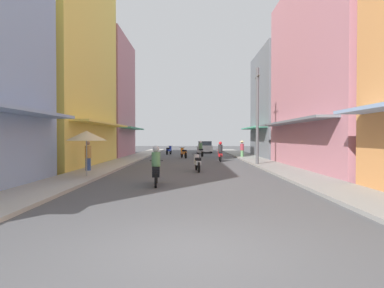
{
  "coord_description": "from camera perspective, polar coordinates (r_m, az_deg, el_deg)",
  "views": [
    {
      "loc": [
        0.05,
        -5.44,
        1.89
      ],
      "look_at": [
        0.02,
        17.75,
        1.44
      ],
      "focal_mm": 31.02,
      "sensor_mm": 36.0,
      "label": 1
    }
  ],
  "objects": [
    {
      "name": "utility_pole",
      "position": [
        22.75,
        11.24,
        4.8
      ],
      "size": [
        0.2,
        1.2,
        6.58
      ],
      "color": "#4C4C4F",
      "rests_on": "ground"
    },
    {
      "name": "sidewalk_left",
      "position": [
        24.81,
        -12.24,
        -3.15
      ],
      "size": [
        2.1,
        53.46,
        0.12
      ],
      "primitive_type": "cube",
      "color": "#ADA89E",
      "rests_on": "ground"
    },
    {
      "name": "motorbike_orange",
      "position": [
        30.65,
        -1.39,
        -1.48
      ],
      "size": [
        0.74,
        1.75,
        0.96
      ],
      "color": "black",
      "rests_on": "ground"
    },
    {
      "name": "building_left_far",
      "position": [
        34.19,
        -15.9,
        7.63
      ],
      "size": [
        7.05,
        8.68,
        11.61
      ],
      "color": "#B7727F",
      "rests_on": "ground"
    },
    {
      "name": "ground_plane",
      "position": [
        24.25,
        -0.03,
        -3.36
      ],
      "size": [
        100.02,
        100.02,
        0.0
      ],
      "primitive_type": "plane",
      "color": "#4C4C4F"
    },
    {
      "name": "motorbike_black",
      "position": [
        13.13,
        -6.11,
        -4.08
      ],
      "size": [
        0.55,
        1.81,
        1.58
      ],
      "color": "black",
      "rests_on": "ground"
    },
    {
      "name": "vendor_umbrella",
      "position": [
        15.98,
        -17.61,
        1.36
      ],
      "size": [
        1.84,
        1.84,
        2.2
      ],
      "color": "#99999E",
      "rests_on": "ground"
    },
    {
      "name": "motorbike_silver",
      "position": [
        33.08,
        1.48,
        -0.95
      ],
      "size": [
        0.73,
        1.75,
        1.58
      ],
      "color": "black",
      "rests_on": "ground"
    },
    {
      "name": "motorbike_white",
      "position": [
        18.61,
        1.01,
        -3.16
      ],
      "size": [
        0.55,
        1.81,
        0.96
      ],
      "color": "black",
      "rests_on": "ground"
    },
    {
      "name": "sidewalk_right",
      "position": [
        24.79,
        12.19,
        -3.15
      ],
      "size": [
        2.1,
        53.46,
        0.12
      ],
      "primitive_type": "cube",
      "color": "gray",
      "rests_on": "ground"
    },
    {
      "name": "building_right_mid",
      "position": [
        22.13,
        25.27,
        11.27
      ],
      "size": [
        7.05,
        12.99,
        11.68
      ],
      "color": "#B7727F",
      "rests_on": "ground"
    },
    {
      "name": "motorbike_blue",
      "position": [
        37.08,
        -3.89,
        -1.04
      ],
      "size": [
        0.66,
        1.78,
        0.96
      ],
      "color": "black",
      "rests_on": "ground"
    },
    {
      "name": "parked_car",
      "position": [
        41.18,
        2.3,
        -0.49
      ],
      "size": [
        1.83,
        4.13,
        1.45
      ],
      "color": "silver",
      "rests_on": "ground"
    },
    {
      "name": "pedestrian_foreground",
      "position": [
        30.95,
        8.68,
        -0.69
      ],
      "size": [
        0.44,
        0.44,
        1.64
      ],
      "color": "#598C59",
      "rests_on": "ground"
    },
    {
      "name": "pedestrian_crossing",
      "position": [
        18.71,
        -17.37,
        -2.12
      ],
      "size": [
        0.34,
        0.34,
        1.7
      ],
      "color": "#334C8C",
      "rests_on": "ground"
    },
    {
      "name": "building_left_mid",
      "position": [
        24.71,
        -22.93,
        14.9
      ],
      "size": [
        7.05,
        11.31,
        15.64
      ],
      "color": "#EFD159",
      "rests_on": "ground"
    },
    {
      "name": "motorbike_red",
      "position": [
        26.62,
        4.94,
        -1.45
      ],
      "size": [
        0.55,
        1.81,
        1.58
      ],
      "color": "black",
      "rests_on": "ground"
    },
    {
      "name": "building_right_far",
      "position": [
        32.63,
        16.63,
        6.48
      ],
      "size": [
        7.05,
        8.54,
        9.95
      ],
      "color": "slate",
      "rests_on": "ground"
    }
  ]
}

